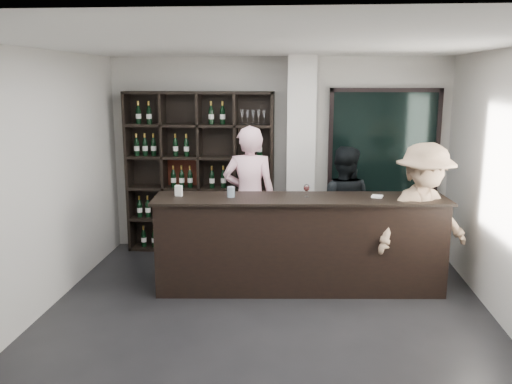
# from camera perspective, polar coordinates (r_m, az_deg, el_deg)

# --- Properties ---
(floor) EXTENTS (5.00, 5.50, 0.01)m
(floor) POSITION_cam_1_polar(r_m,az_deg,el_deg) (5.92, 0.98, -14.04)
(floor) COLOR black
(floor) RESTS_ON ground
(wine_shelf) EXTENTS (2.20, 0.35, 2.40)m
(wine_shelf) POSITION_cam_1_polar(r_m,az_deg,el_deg) (8.14, -5.91, 2.02)
(wine_shelf) COLOR black
(wine_shelf) RESTS_ON floor
(structural_column) EXTENTS (0.40, 0.40, 2.90)m
(structural_column) POSITION_cam_1_polar(r_m,az_deg,el_deg) (7.86, 4.75, 3.55)
(structural_column) COLOR silver
(structural_column) RESTS_ON floor
(glass_panel) EXTENTS (1.60, 0.08, 2.10)m
(glass_panel) POSITION_cam_1_polar(r_m,az_deg,el_deg) (8.18, 13.20, 3.25)
(glass_panel) COLOR black
(glass_panel) RESTS_ON floor
(tasting_counter) EXTENTS (3.55, 0.73, 1.17)m
(tasting_counter) POSITION_cam_1_polar(r_m,az_deg,el_deg) (6.71, 4.61, -5.44)
(tasting_counter) COLOR black
(tasting_counter) RESTS_ON floor
(taster_pink) EXTENTS (0.72, 0.48, 1.97)m
(taster_pink) POSITION_cam_1_polar(r_m,az_deg,el_deg) (7.37, -0.69, -0.64)
(taster_pink) COLOR #FFC0D0
(taster_pink) RESTS_ON floor
(taster_black) EXTENTS (0.94, 0.79, 1.70)m
(taster_black) POSITION_cam_1_polar(r_m,az_deg,el_deg) (7.46, 9.07, -1.71)
(taster_black) COLOR black
(taster_black) RESTS_ON floor
(customer) EXTENTS (1.37, 1.11, 1.85)m
(customer) POSITION_cam_1_polar(r_m,az_deg,el_deg) (6.73, 17.12, -2.90)
(customer) COLOR tan
(customer) RESTS_ON floor
(wine_glass) EXTENTS (0.09, 0.09, 0.17)m
(wine_glass) POSITION_cam_1_polar(r_m,az_deg,el_deg) (6.58, 5.34, 0.22)
(wine_glass) COLOR white
(wine_glass) RESTS_ON tasting_counter
(spit_cup) EXTENTS (0.11, 0.11, 0.13)m
(spit_cup) POSITION_cam_1_polar(r_m,az_deg,el_deg) (6.56, -2.65, 0.01)
(spit_cup) COLOR silver
(spit_cup) RESTS_ON tasting_counter
(napkin_stack) EXTENTS (0.16, 0.16, 0.02)m
(napkin_stack) POSITION_cam_1_polar(r_m,az_deg,el_deg) (6.71, 12.63, -0.45)
(napkin_stack) COLOR white
(napkin_stack) RESTS_ON tasting_counter
(card_stand) EXTENTS (0.10, 0.06, 0.13)m
(card_stand) POSITION_cam_1_polar(r_m,az_deg,el_deg) (6.67, -8.14, 0.13)
(card_stand) COLOR white
(card_stand) RESTS_ON tasting_counter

